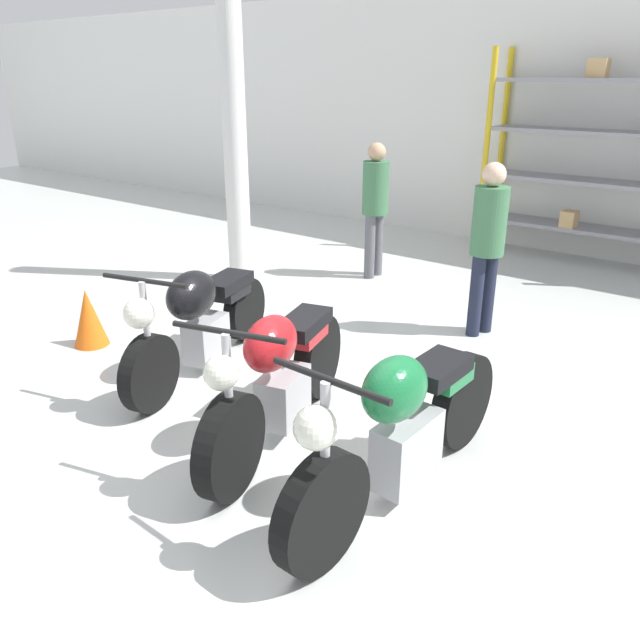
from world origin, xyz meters
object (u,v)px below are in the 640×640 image
person_browsing (375,200)px  shelving_rack (611,156)px  motorcycle_black (200,318)px  motorcycle_green (402,428)px  person_near_rack (488,237)px  traffic_cone (89,318)px  motorcycle_red (279,376)px

person_browsing → shelving_rack: bearing=-131.9°
person_browsing → motorcycle_black: bearing=96.4°
motorcycle_black → motorcycle_green: (2.24, -0.48, -0.00)m
shelving_rack → person_browsing: shelving_rack is taller
motorcycle_black → person_browsing: size_ratio=1.24×
motorcycle_black → motorcycle_green: bearing=62.6°
person_near_rack → motorcycle_green: bearing=120.7°
person_browsing → person_near_rack: (1.86, -0.94, 0.01)m
motorcycle_black → motorcycle_green: size_ratio=0.94×
motorcycle_green → traffic_cone: size_ratio=3.96×
person_browsing → person_near_rack: person_near_rack is taller
shelving_rack → motorcycle_red: 5.97m
motorcycle_green → person_near_rack: bearing=-163.6°
motorcycle_green → person_near_rack: 2.86m
traffic_cone → motorcycle_black: bearing=11.9°
shelving_rack → traffic_cone: 6.58m
motorcycle_red → person_browsing: (-1.55, 3.60, 0.49)m
shelving_rack → person_browsing: (-2.09, -2.27, -0.46)m
motorcycle_red → person_browsing: bearing=-172.0°
motorcycle_red → traffic_cone: 2.50m
motorcycle_green → shelving_rack: bearing=-173.4°
person_browsing → person_near_rack: size_ratio=0.99×
person_near_rack → traffic_cone: bearing=58.3°
shelving_rack → traffic_cone: shelving_rack is taller
person_browsing → traffic_cone: size_ratio=3.00×
motorcycle_red → person_browsing: person_browsing is taller
motorcycle_black → motorcycle_red: bearing=56.5°
motorcycle_red → person_near_rack: size_ratio=1.20×
motorcycle_red → person_near_rack: person_near_rack is taller
shelving_rack → motorcycle_red: size_ratio=1.60×
motorcycle_black → traffic_cone: bearing=-93.4°
motorcycle_red → traffic_cone: size_ratio=3.65×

